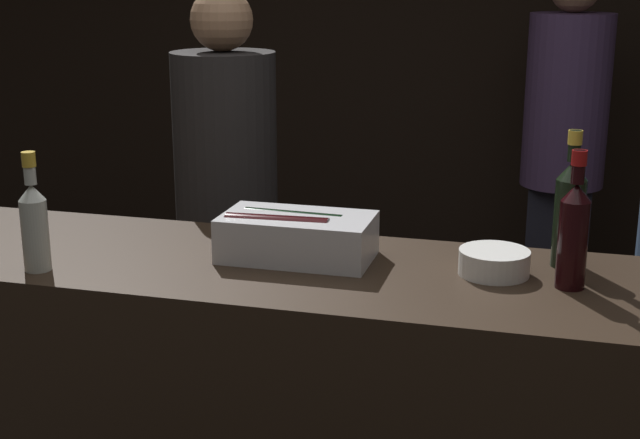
% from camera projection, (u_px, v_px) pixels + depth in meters
% --- Properties ---
extents(wall_back_chalkboard, '(6.40, 0.06, 2.80)m').
position_uv_depth(wall_back_chalkboard, '(447.00, 36.00, 4.53)').
color(wall_back_chalkboard, black).
rests_on(wall_back_chalkboard, ground_plane).
extents(bar_counter, '(2.44, 0.64, 0.97)m').
position_uv_depth(bar_counter, '(317.00, 434.00, 2.46)').
color(bar_counter, '#2D2116').
rests_on(bar_counter, ground_plane).
extents(ice_bin_with_bottles, '(0.40, 0.22, 0.13)m').
position_uv_depth(ice_bin_with_bottles, '(295.00, 235.00, 2.38)').
color(ice_bin_with_bottles, silver).
rests_on(ice_bin_with_bottles, bar_counter).
extents(bowl_white, '(0.18, 0.18, 0.06)m').
position_uv_depth(bowl_white, '(494.00, 261.00, 2.27)').
color(bowl_white, white).
rests_on(bowl_white, bar_counter).
extents(red_wine_bottle_tall, '(0.07, 0.07, 0.34)m').
position_uv_depth(red_wine_bottle_tall, '(574.00, 230.00, 2.14)').
color(red_wine_bottle_tall, black).
rests_on(red_wine_bottle_tall, bar_counter).
extents(rose_wine_bottle, '(0.07, 0.07, 0.31)m').
position_uv_depth(rose_wine_bottle, '(34.00, 221.00, 2.27)').
color(rose_wine_bottle, '#B2B7AD').
rests_on(rose_wine_bottle, bar_counter).
extents(champagne_bottle, '(0.08, 0.08, 0.36)m').
position_uv_depth(champagne_bottle, '(570.00, 210.00, 2.30)').
color(champagne_bottle, black).
rests_on(champagne_bottle, bar_counter).
extents(person_in_hoodie, '(0.36, 0.36, 1.67)m').
position_uv_depth(person_in_hoodie, '(227.00, 205.00, 3.11)').
color(person_in_hoodie, black).
rests_on(person_in_hoodie, ground_plane).
extents(person_blond_tee, '(0.36, 0.36, 1.76)m').
position_uv_depth(person_blond_tee, '(564.00, 146.00, 3.88)').
color(person_blond_tee, black).
rests_on(person_blond_tee, ground_plane).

